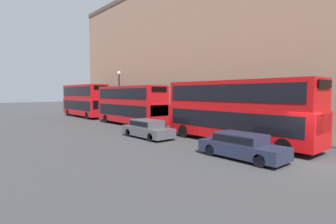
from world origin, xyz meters
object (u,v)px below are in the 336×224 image
(pedestrian, at_px, (98,110))
(bus_third_in_queue, at_px, (85,99))
(car_hatchback, at_px, (147,128))
(car_dark_sedan, at_px, (241,145))
(bus_leading, at_px, (236,109))
(bus_second_in_queue, at_px, (130,104))

(pedestrian, bearing_deg, bus_third_in_queue, -147.44)
(bus_third_in_queue, xyz_separation_m, pedestrian, (2.88, 1.84, -1.79))
(bus_third_in_queue, distance_m, car_hatchback, 20.32)
(bus_third_in_queue, distance_m, car_dark_sedan, 28.72)
(bus_leading, relative_size, car_dark_sedan, 2.39)
(bus_leading, bearing_deg, bus_second_in_queue, 90.00)
(bus_second_in_queue, bearing_deg, car_hatchback, -113.67)
(bus_leading, relative_size, car_hatchback, 2.40)
(bus_leading, xyz_separation_m, bus_third_in_queue, (0.00, 25.69, 0.13))
(bus_second_in_queue, bearing_deg, car_dark_sedan, -101.81)
(bus_leading, distance_m, car_dark_sedan, 4.69)
(car_dark_sedan, distance_m, pedestrian, 30.94)
(car_dark_sedan, bearing_deg, pedestrian, 78.29)
(bus_leading, relative_size, bus_second_in_queue, 1.10)
(bus_second_in_queue, height_order, car_dark_sedan, bus_second_in_queue)
(bus_leading, bearing_deg, bus_third_in_queue, 90.00)
(bus_leading, bearing_deg, car_hatchback, 120.65)
(bus_third_in_queue, height_order, car_dark_sedan, bus_third_in_queue)
(pedestrian, bearing_deg, car_dark_sedan, -101.71)
(bus_leading, height_order, car_hatchback, bus_leading)
(bus_second_in_queue, height_order, car_hatchback, bus_second_in_queue)
(bus_second_in_queue, xyz_separation_m, bus_third_in_queue, (-0.00, 12.20, 0.20))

